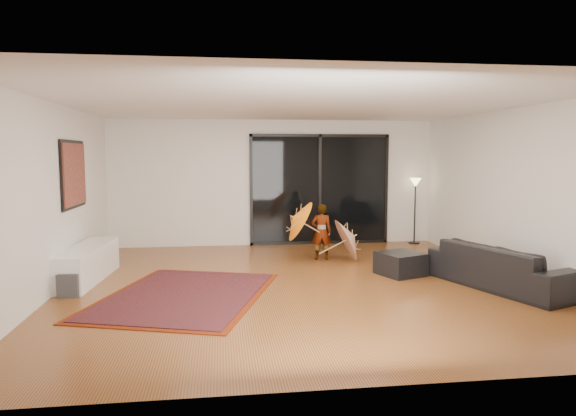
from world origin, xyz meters
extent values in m
plane|color=brown|center=(0.00, 0.00, 0.00)|extent=(7.00, 7.00, 0.00)
plane|color=white|center=(0.00, 0.00, 2.70)|extent=(7.00, 7.00, 0.00)
plane|color=silver|center=(0.00, 3.50, 1.35)|extent=(7.00, 0.00, 7.00)
plane|color=silver|center=(0.00, -3.50, 1.35)|extent=(7.00, 0.00, 7.00)
plane|color=silver|center=(-3.50, 0.00, 1.35)|extent=(0.00, 7.00, 7.00)
plane|color=silver|center=(3.50, 0.00, 1.35)|extent=(0.00, 7.00, 7.00)
cube|color=black|center=(1.00, 3.47, 1.20)|extent=(3.00, 0.04, 2.40)
cube|color=black|center=(1.00, 3.45, 2.37)|extent=(3.06, 0.06, 0.06)
cube|color=black|center=(1.00, 3.45, 0.03)|extent=(3.06, 0.06, 0.06)
cube|color=black|center=(1.00, 3.45, 1.20)|extent=(0.06, 0.06, 2.40)
cube|color=black|center=(-3.48, 1.00, 1.65)|extent=(0.02, 1.28, 1.08)
cube|color=#1D4A1F|center=(-3.46, 1.00, 1.65)|extent=(0.03, 1.18, 0.98)
cube|color=white|center=(-3.25, 0.68, 0.27)|extent=(0.63, 1.95, 0.53)
cube|color=#424244|center=(-3.25, -0.20, 0.16)|extent=(0.31, 0.31, 0.33)
cube|color=#601D08|center=(-1.67, -0.42, 0.01)|extent=(2.85, 3.38, 0.01)
cube|color=#652009|center=(-1.67, -0.42, 0.01)|extent=(2.65, 3.18, 0.02)
imported|color=black|center=(2.95, -0.59, 0.32)|extent=(1.55, 2.37, 0.65)
cube|color=black|center=(1.75, 0.39, 0.18)|extent=(0.83, 0.83, 0.37)
cylinder|color=black|center=(3.10, 3.25, 0.01)|extent=(0.25, 0.25, 0.03)
cylinder|color=black|center=(3.10, 3.25, 0.67)|extent=(0.03, 0.03, 1.33)
cone|color=#FFD899|center=(3.10, 3.25, 1.35)|extent=(0.25, 0.25, 0.20)
imported|color=#999999|center=(0.70, 1.76, 0.53)|extent=(0.41, 0.29, 1.05)
cone|color=orange|center=(0.15, 1.71, 0.73)|extent=(0.56, 0.81, 0.79)
cylinder|color=tan|center=(0.15, 1.71, 0.40)|extent=(0.44, 0.02, 0.27)
cylinder|color=tan|center=(0.15, 1.71, 0.84)|extent=(0.06, 0.02, 0.05)
cone|color=silver|center=(1.30, 1.61, 0.51)|extent=(0.54, 0.85, 0.84)
cylinder|color=tan|center=(1.30, 1.61, 0.13)|extent=(0.51, 0.02, 0.26)
cylinder|color=tan|center=(1.30, 1.61, 0.62)|extent=(0.06, 0.02, 0.04)
camera|label=1|loc=(-1.16, -7.54, 1.97)|focal=32.00mm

